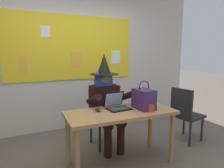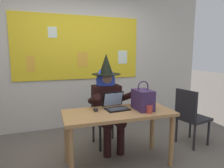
# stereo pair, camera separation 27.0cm
# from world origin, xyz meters

# --- Properties ---
(wall_back_bulletin) EXTENTS (5.44, 1.79, 2.93)m
(wall_back_bulletin) POSITION_xyz_m (-0.00, 1.74, 1.48)
(wall_back_bulletin) COLOR beige
(wall_back_bulletin) RESTS_ON ground
(desk_main) EXTENTS (1.40, 0.66, 0.72)m
(desk_main) POSITION_xyz_m (0.19, 0.14, 0.62)
(desk_main) COLOR #A37547
(desk_main) RESTS_ON ground
(chair_at_desk) EXTENTS (0.44, 0.44, 0.89)m
(chair_at_desk) POSITION_xyz_m (0.22, 0.81, 0.49)
(chair_at_desk) COLOR #2D3347
(chair_at_desk) RESTS_ON ground
(person_costumed) EXTENTS (0.60, 0.69, 1.44)m
(person_costumed) POSITION_xyz_m (0.22, 0.68, 0.78)
(person_costumed) COLOR black
(person_costumed) RESTS_ON ground
(laptop) EXTENTS (0.32, 0.30, 0.21)m
(laptop) POSITION_xyz_m (0.20, 0.26, 0.77)
(laptop) COLOR black
(laptop) RESTS_ON desk_main
(computer_mouse) EXTENTS (0.06, 0.11, 0.03)m
(computer_mouse) POSITION_xyz_m (-0.08, 0.25, 0.74)
(computer_mouse) COLOR black
(computer_mouse) RESTS_ON desk_main
(handbag) EXTENTS (0.20, 0.30, 0.38)m
(handbag) POSITION_xyz_m (0.51, 0.11, 0.85)
(handbag) COLOR #38234C
(handbag) RESTS_ON desk_main
(coffee_mug) EXTENTS (0.08, 0.08, 0.09)m
(coffee_mug) POSITION_xyz_m (0.52, -0.05, 0.77)
(coffee_mug) COLOR #B23833
(coffee_mug) RESTS_ON desk_main
(chair_extra_corner) EXTENTS (0.49, 0.49, 0.90)m
(chair_extra_corner) POSITION_xyz_m (1.45, 0.28, 0.50)
(chair_extra_corner) COLOR black
(chair_extra_corner) RESTS_ON ground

